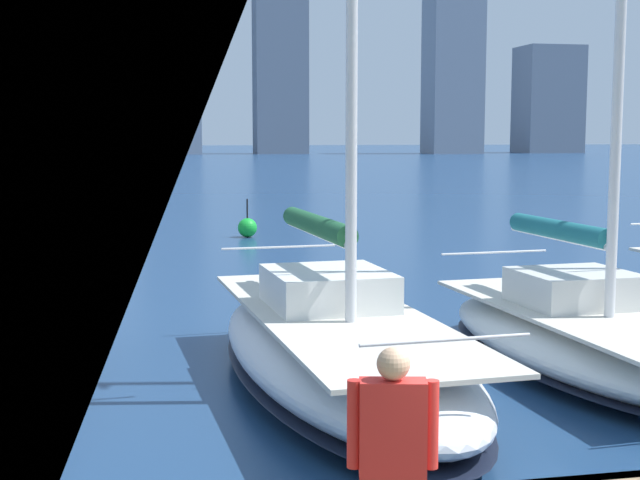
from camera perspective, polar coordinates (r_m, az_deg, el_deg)
city_skyline at (r=168.02m, az=-17.46°, el=12.71°), size 172.40×25.07×51.34m
sailboat_teal at (r=14.78m, az=16.71°, el=-5.74°), size 3.43×7.59×11.29m
sailboat_forest at (r=13.17m, az=1.08°, el=-6.76°), size 3.47×8.83×9.70m
person_red_shirt at (r=6.25m, az=4.67°, el=-12.90°), size 0.61×0.29×1.70m
channel_buoy at (r=32.50m, az=-4.67°, el=0.80°), size 0.70×0.70×1.40m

